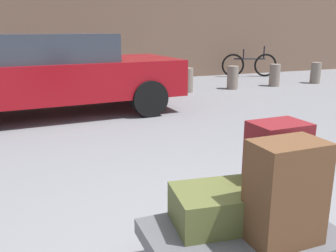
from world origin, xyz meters
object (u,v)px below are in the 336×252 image
(bicycle_leaning, at_px, (249,65))
(bollard_kerb_mid, at_px, (233,78))
(bollard_kerb_near, at_px, (187,80))
(parked_car, at_px, (53,72))
(suitcase_olive_rear_right, at_px, (219,207))
(bollard_kerb_far, at_px, (275,75))
(suitcase_brown_stacked_top, at_px, (285,192))
(suitcase_maroon_rear_left, at_px, (276,166))
(bollard_corner, at_px, (316,73))
(luggage_cart, at_px, (241,241))

(bicycle_leaning, distance_m, bollard_kerb_mid, 2.62)
(bicycle_leaning, bearing_deg, bollard_kerb_mid, -132.83)
(bollard_kerb_near, bearing_deg, parked_car, -158.55)
(suitcase_olive_rear_right, distance_m, bollard_kerb_near, 6.75)
(bollard_kerb_far, bearing_deg, suitcase_brown_stacked_top, -127.23)
(bollard_kerb_mid, xyz_separation_m, bollard_kerb_far, (1.29, 0.00, 0.00))
(bollard_kerb_far, bearing_deg, bollard_kerb_mid, 180.00)
(suitcase_maroon_rear_left, xyz_separation_m, bollard_corner, (6.14, 6.17, -0.35))
(parked_car, bearing_deg, bollard_kerb_far, 12.30)
(suitcase_olive_rear_right, xyz_separation_m, bollard_kerb_near, (2.64, 6.21, -0.16))
(suitcase_olive_rear_right, relative_size, bollard_kerb_mid, 0.96)
(suitcase_maroon_rear_left, height_order, parked_car, parked_car)
(bicycle_leaning, bearing_deg, bollard_corner, -64.81)
(suitcase_olive_rear_right, xyz_separation_m, bicycle_leaning, (5.68, 8.13, -0.08))
(bollard_kerb_mid, bearing_deg, bollard_kerb_far, 0.00)
(suitcase_maroon_rear_left, bearing_deg, suitcase_olive_rear_right, -176.16)
(bicycle_leaning, relative_size, bollard_kerb_far, 2.90)
(suitcase_maroon_rear_left, bearing_deg, luggage_cart, -156.39)
(luggage_cart, height_order, bollard_kerb_mid, bollard_kerb_mid)
(suitcase_maroon_rear_left, bearing_deg, suitcase_brown_stacked_top, -121.70)
(bicycle_leaning, height_order, bollard_kerb_mid, bicycle_leaning)
(suitcase_brown_stacked_top, distance_m, bollard_kerb_near, 6.95)
(suitcase_maroon_rear_left, height_order, bollard_corner, suitcase_maroon_rear_left)
(suitcase_brown_stacked_top, relative_size, bollard_kerb_mid, 1.02)
(bicycle_leaning, relative_size, bollard_corner, 2.90)
(luggage_cart, relative_size, parked_car, 0.26)
(luggage_cart, xyz_separation_m, bollard_kerb_far, (5.10, 6.34, 0.03))
(bollard_kerb_far, relative_size, bollard_corner, 1.00)
(bicycle_leaning, xyz_separation_m, bollard_kerb_mid, (-1.78, -1.92, -0.08))
(bicycle_leaning, bearing_deg, suitcase_olive_rear_right, -124.94)
(suitcase_olive_rear_right, bearing_deg, bollard_kerb_near, 74.46)
(luggage_cart, distance_m, bollard_corner, 9.07)
(suitcase_olive_rear_right, distance_m, bollard_corner, 9.05)
(suitcase_brown_stacked_top, relative_size, suitcase_maroon_rear_left, 0.99)
(bollard_corner, bearing_deg, luggage_cart, -135.69)
(luggage_cart, bearing_deg, bollard_kerb_near, 68.07)
(bicycle_leaning, height_order, bollard_kerb_far, bicycle_leaning)
(luggage_cart, distance_m, parked_car, 5.15)
(suitcase_olive_rear_right, bearing_deg, luggage_cart, -46.72)
(parked_car, bearing_deg, luggage_cart, -82.92)
(bollard_kerb_near, height_order, bollard_kerb_far, same)
(bollard_kerb_near, relative_size, bollard_corner, 1.00)
(bollard_kerb_near, height_order, bollard_kerb_mid, same)
(bollard_kerb_far, bearing_deg, luggage_cart, -128.84)
(suitcase_olive_rear_right, distance_m, bollard_kerb_far, 8.10)
(suitcase_maroon_rear_left, bearing_deg, bicycle_leaning, 55.87)
(parked_car, height_order, bollard_kerb_mid, parked_car)
(luggage_cart, height_order, bicycle_leaning, bicycle_leaning)
(suitcase_maroon_rear_left, bearing_deg, parked_car, 100.11)
(bicycle_leaning, bearing_deg, parked_car, -153.01)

